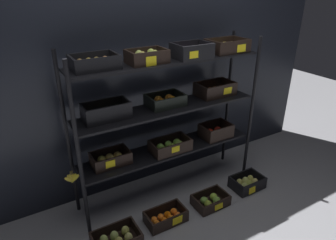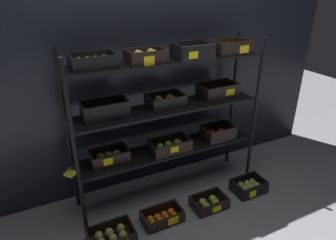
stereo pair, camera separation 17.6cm
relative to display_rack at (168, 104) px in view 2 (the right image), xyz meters
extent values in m
plane|color=gray|center=(0.00, 0.00, -0.95)|extent=(10.00, 10.00, 0.00)
cube|color=black|center=(0.00, 0.38, 0.25)|extent=(4.13, 0.12, 2.39)
cylinder|color=black|center=(-0.86, -0.18, -0.20)|extent=(0.03, 0.03, 1.49)
cylinder|color=black|center=(0.87, -0.18, -0.20)|extent=(0.03, 0.03, 1.49)
cylinder|color=black|center=(-0.86, 0.18, -0.20)|extent=(0.03, 0.03, 1.49)
cylinder|color=black|center=(0.87, 0.18, -0.20)|extent=(0.03, 0.03, 1.49)
cube|color=black|center=(0.00, 0.00, -0.46)|extent=(1.70, 0.33, 0.02)
cube|color=black|center=(0.00, 0.00, -0.03)|extent=(1.70, 0.33, 0.02)
cube|color=black|center=(0.00, 0.00, 0.39)|extent=(1.70, 0.33, 0.02)
cube|color=black|center=(-0.56, 0.03, -0.45)|extent=(0.33, 0.20, 0.01)
cube|color=black|center=(-0.56, -0.07, -0.39)|extent=(0.33, 0.02, 0.10)
cube|color=black|center=(-0.56, 0.12, -0.39)|extent=(0.33, 0.02, 0.10)
cube|color=black|center=(-0.72, 0.03, -0.39)|extent=(0.02, 0.17, 0.10)
cube|color=black|center=(-0.40, 0.03, -0.39)|extent=(0.02, 0.17, 0.10)
sphere|color=gold|center=(-0.64, 0.00, -0.41)|extent=(0.07, 0.07, 0.07)
sphere|color=#DBC054|center=(-0.56, 0.00, -0.41)|extent=(0.07, 0.07, 0.07)
sphere|color=#E4C849|center=(-0.48, 0.00, -0.41)|extent=(0.07, 0.07, 0.07)
sphere|color=#D0C84F|center=(-0.63, 0.05, -0.41)|extent=(0.07, 0.07, 0.07)
sphere|color=#D8B551|center=(-0.56, 0.05, -0.41)|extent=(0.07, 0.07, 0.07)
sphere|color=#E4B952|center=(-0.49, 0.05, -0.41)|extent=(0.07, 0.07, 0.07)
cube|color=yellow|center=(-0.60, -0.08, -0.39)|extent=(0.08, 0.01, 0.07)
cube|color=black|center=(0.00, -0.04, -0.45)|extent=(0.37, 0.21, 0.01)
cube|color=black|center=(0.00, -0.14, -0.39)|extent=(0.37, 0.02, 0.10)
cube|color=black|center=(0.00, 0.06, -0.39)|extent=(0.37, 0.02, 0.10)
cube|color=black|center=(-0.18, -0.04, -0.39)|extent=(0.02, 0.18, 0.10)
cube|color=black|center=(0.18, -0.04, -0.39)|extent=(0.02, 0.18, 0.10)
sphere|color=#88B941|center=(-0.09, -0.07, -0.41)|extent=(0.07, 0.07, 0.07)
sphere|color=#96C43D|center=(0.00, -0.07, -0.41)|extent=(0.07, 0.07, 0.07)
sphere|color=#8DB147|center=(0.10, -0.06, -0.41)|extent=(0.07, 0.07, 0.07)
sphere|color=#82BF42|center=(-0.09, -0.02, -0.41)|extent=(0.07, 0.07, 0.07)
sphere|color=#8DC946|center=(0.01, -0.01, -0.41)|extent=(0.07, 0.07, 0.07)
sphere|color=#88C13E|center=(0.09, -0.02, -0.41)|extent=(0.07, 0.07, 0.07)
cube|color=yellow|center=(0.00, -0.15, -0.39)|extent=(0.08, 0.01, 0.06)
cube|color=black|center=(0.55, -0.03, -0.45)|extent=(0.30, 0.22, 0.01)
cube|color=black|center=(0.55, -0.14, -0.38)|extent=(0.30, 0.02, 0.12)
cube|color=black|center=(0.55, 0.07, -0.38)|extent=(0.30, 0.02, 0.12)
cube|color=black|center=(0.41, -0.03, -0.38)|extent=(0.02, 0.19, 0.12)
cube|color=black|center=(0.70, -0.03, -0.38)|extent=(0.02, 0.19, 0.12)
sphere|color=red|center=(0.50, -0.06, -0.41)|extent=(0.07, 0.07, 0.07)
sphere|color=red|center=(0.60, -0.07, -0.41)|extent=(0.07, 0.07, 0.07)
sphere|color=red|center=(0.50, 0.00, -0.41)|extent=(0.07, 0.07, 0.07)
sphere|color=red|center=(0.60, 0.00, -0.41)|extent=(0.07, 0.07, 0.07)
cube|color=black|center=(-0.56, 0.04, -0.02)|extent=(0.38, 0.20, 0.01)
cube|color=black|center=(-0.56, -0.06, 0.05)|extent=(0.38, 0.02, 0.13)
cube|color=black|center=(-0.56, 0.13, 0.05)|extent=(0.38, 0.02, 0.13)
cube|color=black|center=(-0.74, 0.04, 0.05)|extent=(0.02, 0.17, 0.13)
cube|color=black|center=(-0.37, 0.04, 0.05)|extent=(0.02, 0.17, 0.13)
ellipsoid|color=yellow|center=(-0.66, 0.01, 0.03)|extent=(0.06, 0.06, 0.08)
ellipsoid|color=yellow|center=(-0.59, 0.01, 0.03)|extent=(0.06, 0.06, 0.08)
ellipsoid|color=yellow|center=(-0.52, 0.01, 0.03)|extent=(0.06, 0.06, 0.08)
ellipsoid|color=yellow|center=(-0.45, 0.01, 0.03)|extent=(0.06, 0.06, 0.08)
ellipsoid|color=yellow|center=(-0.66, 0.06, 0.03)|extent=(0.06, 0.06, 0.08)
ellipsoid|color=yellow|center=(-0.59, 0.06, 0.03)|extent=(0.06, 0.06, 0.08)
ellipsoid|color=yellow|center=(-0.52, 0.06, 0.03)|extent=(0.06, 0.06, 0.08)
ellipsoid|color=yellow|center=(-0.45, 0.07, 0.03)|extent=(0.06, 0.06, 0.08)
cube|color=black|center=(0.00, 0.05, -0.02)|extent=(0.33, 0.23, 0.01)
cube|color=black|center=(0.00, -0.06, 0.03)|extent=(0.33, 0.02, 0.09)
cube|color=black|center=(0.00, 0.15, 0.03)|extent=(0.33, 0.02, 0.09)
cube|color=black|center=(-0.15, 0.05, 0.03)|extent=(0.02, 0.20, 0.09)
cube|color=black|center=(0.16, 0.05, 0.03)|extent=(0.02, 0.20, 0.09)
sphere|color=orange|center=(-0.05, 0.02, 0.02)|extent=(0.07, 0.07, 0.07)
sphere|color=orange|center=(0.06, 0.02, 0.02)|extent=(0.07, 0.07, 0.07)
sphere|color=orange|center=(-0.05, 0.08, 0.02)|extent=(0.07, 0.07, 0.07)
sphere|color=orange|center=(0.06, 0.08, 0.02)|extent=(0.07, 0.07, 0.07)
cube|color=black|center=(0.56, 0.04, -0.02)|extent=(0.37, 0.23, 0.01)
cube|color=black|center=(0.56, -0.07, 0.05)|extent=(0.37, 0.02, 0.12)
cube|color=black|center=(0.56, 0.15, 0.05)|extent=(0.37, 0.02, 0.12)
cube|color=black|center=(0.39, 0.04, 0.05)|extent=(0.02, 0.20, 0.12)
cube|color=black|center=(0.74, 0.04, 0.05)|extent=(0.02, 0.20, 0.12)
sphere|color=orange|center=(0.46, 0.00, 0.02)|extent=(0.06, 0.06, 0.06)
sphere|color=orange|center=(0.52, 0.00, 0.02)|extent=(0.06, 0.06, 0.06)
sphere|color=orange|center=(0.59, 0.01, 0.02)|extent=(0.06, 0.06, 0.06)
sphere|color=orange|center=(0.67, 0.00, 0.02)|extent=(0.06, 0.06, 0.06)
sphere|color=orange|center=(0.46, 0.08, 0.02)|extent=(0.06, 0.06, 0.06)
sphere|color=orange|center=(0.53, 0.08, 0.02)|extent=(0.06, 0.06, 0.06)
sphere|color=orange|center=(0.59, 0.08, 0.02)|extent=(0.06, 0.06, 0.06)
sphere|color=orange|center=(0.67, 0.07, 0.02)|extent=(0.06, 0.06, 0.06)
cube|color=yellow|center=(0.62, -0.08, 0.04)|extent=(0.10, 0.01, 0.07)
cube|color=black|center=(-0.61, 0.02, 0.41)|extent=(0.34, 0.24, 0.01)
cube|color=black|center=(-0.61, -0.09, 0.46)|extent=(0.34, 0.02, 0.09)
cube|color=black|center=(-0.61, 0.13, 0.46)|extent=(0.34, 0.02, 0.09)
cube|color=black|center=(-0.78, 0.02, 0.46)|extent=(0.02, 0.21, 0.09)
cube|color=black|center=(-0.45, 0.02, 0.46)|extent=(0.02, 0.21, 0.09)
ellipsoid|color=brown|center=(-0.71, -0.02, 0.45)|extent=(0.05, 0.05, 0.07)
ellipsoid|color=brown|center=(-0.65, -0.02, 0.45)|extent=(0.05, 0.05, 0.07)
ellipsoid|color=brown|center=(-0.59, -0.02, 0.45)|extent=(0.05, 0.05, 0.07)
ellipsoid|color=brown|center=(-0.51, -0.02, 0.45)|extent=(0.05, 0.05, 0.07)
ellipsoid|color=brown|center=(-0.71, 0.06, 0.45)|extent=(0.05, 0.05, 0.07)
ellipsoid|color=brown|center=(-0.64, 0.06, 0.45)|extent=(0.05, 0.05, 0.07)
ellipsoid|color=brown|center=(-0.58, 0.06, 0.45)|extent=(0.05, 0.05, 0.07)
ellipsoid|color=brown|center=(-0.52, 0.06, 0.45)|extent=(0.05, 0.05, 0.07)
cube|color=black|center=(-0.20, -0.02, 0.41)|extent=(0.31, 0.21, 0.01)
cube|color=black|center=(-0.20, -0.12, 0.46)|extent=(0.31, 0.02, 0.10)
cube|color=black|center=(-0.20, 0.08, 0.46)|extent=(0.31, 0.02, 0.10)
cube|color=black|center=(-0.35, -0.02, 0.46)|extent=(0.02, 0.18, 0.10)
cube|color=black|center=(-0.05, -0.02, 0.46)|extent=(0.02, 0.18, 0.10)
ellipsoid|color=#B9AD4A|center=(-0.25, -0.05, 0.46)|extent=(0.07, 0.07, 0.09)
ellipsoid|color=#BBC051|center=(-0.15, -0.05, 0.46)|extent=(0.07, 0.07, 0.09)
ellipsoid|color=#ACB955|center=(-0.26, 0.01, 0.46)|extent=(0.07, 0.07, 0.09)
ellipsoid|color=#ACC04A|center=(-0.15, 0.01, 0.46)|extent=(0.07, 0.07, 0.09)
cube|color=yellow|center=(-0.22, -0.13, 0.44)|extent=(0.09, 0.00, 0.07)
cube|color=black|center=(0.21, -0.05, 0.41)|extent=(0.32, 0.23, 0.01)
cube|color=black|center=(0.21, -0.16, 0.47)|extent=(0.32, 0.02, 0.11)
cube|color=black|center=(0.21, 0.06, 0.47)|extent=(0.32, 0.02, 0.11)
cube|color=black|center=(0.06, -0.05, 0.47)|extent=(0.02, 0.20, 0.11)
cube|color=black|center=(0.36, -0.05, 0.47)|extent=(0.02, 0.20, 0.11)
sphere|color=#561F4F|center=(0.12, -0.10, 0.44)|extent=(0.05, 0.05, 0.05)
sphere|color=#6C1754|center=(0.18, -0.10, 0.44)|extent=(0.05, 0.05, 0.05)
sphere|color=#61235B|center=(0.24, -0.10, 0.44)|extent=(0.05, 0.05, 0.05)
sphere|color=#5C1953|center=(0.30, -0.10, 0.44)|extent=(0.05, 0.05, 0.05)
sphere|color=#6B2851|center=(0.12, -0.05, 0.44)|extent=(0.05, 0.05, 0.05)
sphere|color=#5C1F5B|center=(0.18, -0.05, 0.44)|extent=(0.05, 0.05, 0.05)
sphere|color=#622F56|center=(0.24, -0.05, 0.44)|extent=(0.05, 0.05, 0.05)
sphere|color=#5B2D4F|center=(0.30, -0.05, 0.44)|extent=(0.05, 0.05, 0.05)
sphere|color=#612558|center=(0.12, 0.00, 0.44)|extent=(0.05, 0.05, 0.05)
sphere|color=#693049|center=(0.18, 0.00, 0.44)|extent=(0.05, 0.05, 0.05)
sphere|color=#56234D|center=(0.24, 0.00, 0.44)|extent=(0.05, 0.05, 0.05)
sphere|color=#611B55|center=(0.30, 0.00, 0.44)|extent=(0.05, 0.05, 0.05)
cube|color=yellow|center=(0.15, -0.17, 0.46)|extent=(0.08, 0.00, 0.06)
cube|color=black|center=(0.62, -0.02, 0.41)|extent=(0.36, 0.25, 0.01)
cube|color=black|center=(0.62, -0.13, 0.47)|extent=(0.36, 0.02, 0.10)
cube|color=black|center=(0.62, 0.10, 0.47)|extent=(0.36, 0.02, 0.10)
cube|color=black|center=(0.45, -0.02, 0.47)|extent=(0.02, 0.21, 0.10)
cube|color=black|center=(0.80, -0.02, 0.47)|extent=(0.02, 0.21, 0.10)
sphere|color=gold|center=(0.53, -0.05, 0.45)|extent=(0.07, 0.07, 0.07)
sphere|color=#E3BA4F|center=(0.62, -0.06, 0.45)|extent=(0.07, 0.07, 0.07)
sphere|color=#D0B952|center=(0.71, -0.05, 0.45)|extent=(0.07, 0.07, 0.07)
sphere|color=gold|center=(0.53, 0.02, 0.45)|extent=(0.07, 0.07, 0.07)
sphere|color=gold|center=(0.63, 0.02, 0.45)|extent=(0.07, 0.07, 0.07)
sphere|color=#CFBE50|center=(0.71, 0.02, 0.45)|extent=(0.07, 0.07, 0.07)
cube|color=yellow|center=(0.69, -0.14, 0.45)|extent=(0.10, 0.01, 0.07)
cylinder|color=brown|center=(-0.90, 0.03, -0.43)|extent=(0.02, 0.02, 0.02)
ellipsoid|color=yellow|center=(-0.93, 0.02, -0.49)|extent=(0.09, 0.03, 0.08)
ellipsoid|color=gold|center=(-0.91, 0.04, -0.49)|extent=(0.07, 0.03, 0.09)
ellipsoid|color=yellow|center=(-0.91, 0.03, -0.49)|extent=(0.05, 0.03, 0.09)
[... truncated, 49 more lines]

